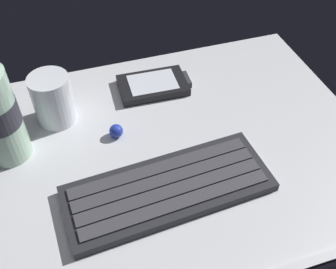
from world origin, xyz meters
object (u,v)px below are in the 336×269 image
Objects in this scene: keyboard at (168,188)px; juice_cup at (53,101)px; handheld_device at (154,85)px; trackball_mouse at (116,131)px.

keyboard is 3.49× the size of juice_cup.
juice_cup reaches higher than keyboard.
trackball_mouse is at bearing -133.06° from handheld_device.
trackball_mouse is (-4.49, 12.92, 0.29)cm from keyboard.
keyboard reaches higher than handheld_device.
keyboard is at bearing -56.80° from juice_cup.
juice_cup is at bearing -171.16° from handheld_device.
trackball_mouse is (8.48, -6.89, -2.81)cm from juice_cup.
juice_cup is 3.86× the size of trackball_mouse.
handheld_device is (4.49, 22.53, -0.08)cm from keyboard.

